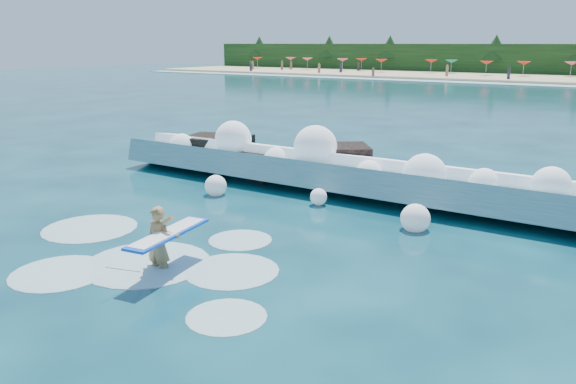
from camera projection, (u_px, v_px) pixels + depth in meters
name	position (u px, v px, depth m)	size (l,w,h in m)	color
ground	(199.00, 244.00, 14.72)	(200.00, 200.00, 0.00)	#072C39
wet_band	(567.00, 86.00, 68.87)	(140.00, 5.00, 0.08)	silver
breaking_wave	(337.00, 175.00, 20.10)	(18.42, 2.85, 1.59)	teal
rock_cluster	(267.00, 160.00, 22.94)	(8.68, 3.63, 1.56)	black
surfer_with_board	(161.00, 242.00, 12.90)	(1.10, 2.98, 1.83)	#9E7949
wave_spray	(326.00, 159.00, 20.10)	(15.49, 4.52, 2.29)	white
surf_foam	(141.00, 256.00, 13.89)	(8.81, 6.04, 0.15)	silver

